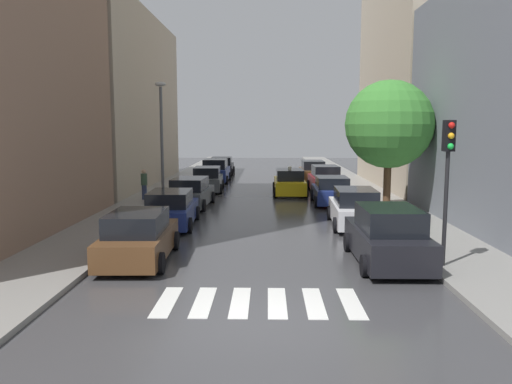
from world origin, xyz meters
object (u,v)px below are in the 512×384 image
Objects in this scene: pedestrian_foreground at (144,184)px; parked_car_right_fourth at (325,180)px; parked_car_left_second at (171,210)px; parked_car_right_third at (332,191)px; parked_car_left_nearest at (139,238)px; parked_car_left_fifth at (216,171)px; parked_car_left_fourth at (207,180)px; parked_car_right_fifth at (313,172)px; parked_car_left_third at (190,193)px; traffic_light_right_corner at (448,160)px; parked_car_right_nearest at (387,237)px; parked_car_left_sixth at (222,166)px; parked_car_right_second at (355,209)px; taxi_midroad at (290,183)px; lamp_post_left at (162,133)px; street_tree_right at (389,125)px.

parked_car_right_fourth is at bearing 69.79° from pedestrian_foreground.
parked_car_right_third is at bearing -51.76° from parked_car_left_second.
parked_car_left_nearest is 1.01× the size of parked_car_left_second.
parked_car_left_fifth is (0.12, 17.81, 0.10)m from parked_car_left_second.
parked_car_right_fifth is (7.54, 6.22, 0.01)m from parked_car_left_fourth.
parked_car_left_third is 15.33m from traffic_light_right_corner.
traffic_light_right_corner is (1.70, -13.01, 2.55)m from parked_car_right_third.
parked_car_right_nearest is (7.75, -17.84, 0.07)m from parked_car_left_fourth.
parked_car_left_sixth is at bearing 126.60° from pedestrian_foreground.
parked_car_right_second is 1.01× the size of taxi_midroad.
parked_car_right_nearest is 0.71× the size of lamp_post_left.
parked_car_left_fourth is 9.38m from parked_car_right_third.
parked_car_left_second is at bearing -162.60° from street_tree_right.
street_tree_right is at bearing -32.83° from parked_car_right_second.
parked_car_right_second is 6.28m from parked_car_right_third.
parked_car_right_third is (7.70, 6.46, -0.00)m from parked_car_left_second.
parked_car_left_third is at bearing 14.94° from pedestrian_foreground.
parked_car_left_fifth is at bearing 123.77° from street_tree_right.
lamp_post_left is (-1.60, 6.17, 3.20)m from parked_car_left_second.
parked_car_right_third is 0.63× the size of lamp_post_left.
parked_car_right_second is at bearing -156.25° from parked_car_left_fifth.
traffic_light_right_corner is at bearing -155.89° from parked_car_left_fourth.
lamp_post_left is (-9.53, -5.61, 3.11)m from parked_car_right_fourth.
lamp_post_left reaches higher than parked_car_left_third.
parked_car_left_fourth reaches higher than parked_car_right_third.
parked_car_left_third is 1.11× the size of parked_car_left_sixth.
parked_car_left_fourth is 19.45m from parked_car_right_nearest.
parked_car_right_third is 11.80m from parked_car_right_fifth.
parked_car_right_fifth is at bearing -28.01° from parked_car_left_third.
parked_car_left_third is (0.04, 5.32, 0.01)m from parked_car_left_second.
parked_car_right_nearest is 2.65× the size of pedestrian_foreground.
parked_car_left_fifth is at bearing 179.72° from parked_car_left_sixth.
parked_car_left_fourth reaches higher than parked_car_left_sixth.
parked_car_left_third is 0.74× the size of street_tree_right.
parked_car_left_third is 1.09× the size of traffic_light_right_corner.
parked_car_right_second is 5.07m from street_tree_right.
parked_car_left_fourth is 6.90m from lamp_post_left.
street_tree_right is (9.83, -14.70, 3.53)m from parked_car_left_fifth.
taxi_midroad is (-2.15, 3.96, 0.03)m from parked_car_right_third.
traffic_light_right_corner is (9.28, -24.37, 2.45)m from parked_car_left_fifth.
lamp_post_left is at bearing 65.31° from parked_car_left_third.
parked_car_right_second is 18.08m from parked_car_right_fifth.
street_tree_right is (4.40, -7.30, 3.61)m from taxi_midroad.
traffic_light_right_corner is at bearing -177.09° from parked_car_right_fourth.
parked_car_right_fourth is 0.65× the size of lamp_post_left.
street_tree_right is at bearing -172.07° from parked_car_right_fifth.
parked_car_left_sixth is at bearing 24.20° from parked_car_right_third.
parked_car_right_fifth is at bearing 92.95° from pedestrian_foreground.
taxi_midroad is at bearing -20.60° from parked_car_left_nearest.
parked_car_left_nearest is 1.11× the size of parked_car_right_third.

